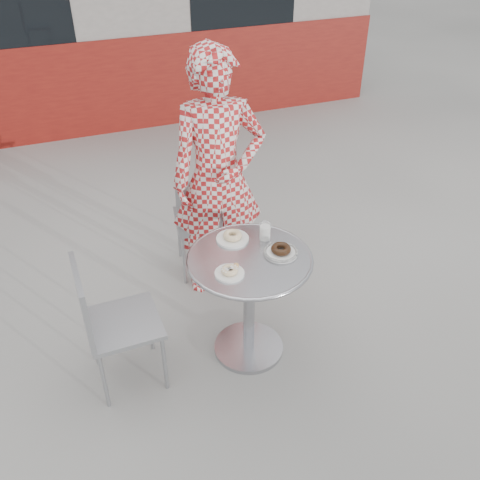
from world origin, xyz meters
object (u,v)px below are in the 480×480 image
object	(u,v)px
chair_far	(204,239)
milk_cup	(265,232)
chair_left	(125,345)
plate_far	(233,237)
plate_checker	(281,251)
seated_person	(218,178)
bistro_table	(249,282)
plate_near	(230,271)

from	to	relation	value
chair_far	milk_cup	xyz separation A→B (m)	(0.14, -0.74, 0.50)
chair_left	plate_far	world-z (taller)	chair_left
chair_left	plate_checker	world-z (taller)	chair_left
chair_left	seated_person	world-z (taller)	seated_person
chair_far	chair_left	xyz separation A→B (m)	(-0.73, -0.83, -0.00)
bistro_table	plate_near	xyz separation A→B (m)	(-0.15, -0.09, 0.19)
plate_checker	chair_far	bearing A→B (deg)	100.39
bistro_table	plate_checker	xyz separation A→B (m)	(0.17, -0.03, 0.19)
plate_checker	plate_near	bearing A→B (deg)	-168.03
chair_left	plate_near	world-z (taller)	chair_left
chair_far	plate_near	xyz separation A→B (m)	(-0.16, -0.97, 0.47)
milk_cup	chair_left	bearing A→B (deg)	-174.34
seated_person	plate_far	world-z (taller)	seated_person
chair_far	chair_left	world-z (taller)	same
plate_near	seated_person	bearing A→B (deg)	75.08
milk_cup	plate_near	bearing A→B (deg)	-142.21
chair_left	seated_person	bearing A→B (deg)	-51.83
chair_far	plate_checker	size ratio (longest dim) A/B	4.26
chair_far	milk_cup	distance (m)	0.91
seated_person	plate_checker	size ratio (longest dim) A/B	8.67
chair_left	milk_cup	world-z (taller)	chair_left
chair_far	plate_near	distance (m)	1.09
bistro_table	milk_cup	bearing A→B (deg)	42.74
chair_left	bistro_table	bearing A→B (deg)	-94.94
seated_person	milk_cup	size ratio (longest dim) A/B	15.93
bistro_table	plate_far	size ratio (longest dim) A/B	3.78
chair_far	plate_checker	bearing A→B (deg)	109.65
plate_near	bistro_table	bearing A→B (deg)	32.16
plate_far	bistro_table	bearing A→B (deg)	-81.86
bistro_table	chair_far	distance (m)	0.92
seated_person	milk_cup	xyz separation A→B (m)	(0.09, -0.55, -0.08)
plate_near	plate_checker	xyz separation A→B (m)	(0.32, 0.07, -0.00)
plate_far	plate_near	xyz separation A→B (m)	(-0.12, -0.29, -0.00)
bistro_table	seated_person	xyz separation A→B (m)	(0.06, 0.69, 0.30)
bistro_table	milk_cup	distance (m)	0.30
plate_checker	milk_cup	xyz separation A→B (m)	(-0.03, 0.16, 0.03)
chair_left	plate_far	xyz separation A→B (m)	(0.70, 0.14, 0.47)
chair_left	milk_cup	size ratio (longest dim) A/B	7.83
bistro_table	milk_cup	world-z (taller)	milk_cup
plate_checker	milk_cup	bearing A→B (deg)	99.19
bistro_table	seated_person	size ratio (longest dim) A/B	0.42
seated_person	plate_near	xyz separation A→B (m)	(-0.21, -0.78, -0.11)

